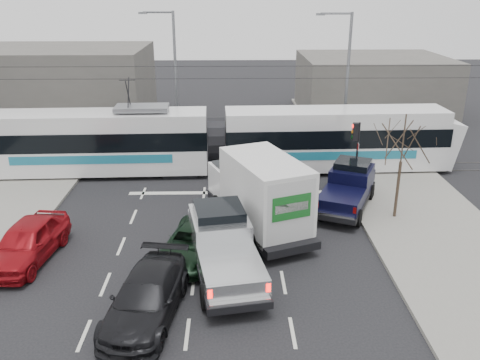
{
  "coord_description": "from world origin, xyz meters",
  "views": [
    {
      "loc": [
        -0.28,
        -19.51,
        10.42
      ],
      "look_at": [
        0.19,
        3.19,
        1.8
      ],
      "focal_mm": 38.0,
      "sensor_mm": 36.0,
      "label": 1
    }
  ],
  "objects_px": {
    "red_car": "(27,242)",
    "bare_tree": "(403,143)",
    "street_lamp_near": "(345,74)",
    "navy_pickup": "(349,187)",
    "dark_car": "(146,297)",
    "tram": "(215,140)",
    "traffic_signal": "(356,141)",
    "box_truck": "(259,193)",
    "silver_pickup": "(223,243)",
    "green_car": "(193,243)",
    "street_lamp_far": "(173,70)"
  },
  "relations": [
    {
      "from": "green_car",
      "to": "traffic_signal",
      "type": "bearing_deg",
      "value": 55.28
    },
    {
      "from": "bare_tree",
      "to": "street_lamp_far",
      "type": "bearing_deg",
      "value": 131.12
    },
    {
      "from": "silver_pickup",
      "to": "navy_pickup",
      "type": "bearing_deg",
      "value": 33.57
    },
    {
      "from": "tram",
      "to": "silver_pickup",
      "type": "relative_size",
      "value": 4.05
    },
    {
      "from": "red_car",
      "to": "silver_pickup",
      "type": "bearing_deg",
      "value": 0.66
    },
    {
      "from": "street_lamp_far",
      "to": "box_truck",
      "type": "xyz_separation_m",
      "value": [
        5.21,
        -14.38,
        -3.36
      ]
    },
    {
      "from": "red_car",
      "to": "dark_car",
      "type": "height_order",
      "value": "red_car"
    },
    {
      "from": "bare_tree",
      "to": "box_truck",
      "type": "bearing_deg",
      "value": -172.36
    },
    {
      "from": "navy_pickup",
      "to": "bare_tree",
      "type": "bearing_deg",
      "value": -12.31
    },
    {
      "from": "street_lamp_near",
      "to": "navy_pickup",
      "type": "relative_size",
      "value": 1.59
    },
    {
      "from": "navy_pickup",
      "to": "green_car",
      "type": "bearing_deg",
      "value": -122.09
    },
    {
      "from": "red_car",
      "to": "navy_pickup",
      "type": "bearing_deg",
      "value": 26.82
    },
    {
      "from": "street_lamp_far",
      "to": "bare_tree",
      "type": "bearing_deg",
      "value": -48.88
    },
    {
      "from": "box_truck",
      "to": "bare_tree",
      "type": "bearing_deg",
      "value": -13.92
    },
    {
      "from": "tram",
      "to": "navy_pickup",
      "type": "relative_size",
      "value": 4.83
    },
    {
      "from": "red_car",
      "to": "dark_car",
      "type": "relative_size",
      "value": 0.94
    },
    {
      "from": "traffic_signal",
      "to": "box_truck",
      "type": "distance_m",
      "value": 7.38
    },
    {
      "from": "street_lamp_far",
      "to": "green_car",
      "type": "xyz_separation_m",
      "value": [
        2.36,
        -17.0,
        -4.47
      ]
    },
    {
      "from": "silver_pickup",
      "to": "tram",
      "type": "bearing_deg",
      "value": 82.64
    },
    {
      "from": "dark_car",
      "to": "street_lamp_near",
      "type": "bearing_deg",
      "value": 70.04
    },
    {
      "from": "navy_pickup",
      "to": "dark_car",
      "type": "bearing_deg",
      "value": -109.99
    },
    {
      "from": "street_lamp_near",
      "to": "bare_tree",
      "type": "bearing_deg",
      "value": -88.58
    },
    {
      "from": "street_lamp_far",
      "to": "silver_pickup",
      "type": "bearing_deg",
      "value": -78.71
    },
    {
      "from": "street_lamp_near",
      "to": "tram",
      "type": "relative_size",
      "value": 0.33
    },
    {
      "from": "green_car",
      "to": "tram",
      "type": "bearing_deg",
      "value": 99.4
    },
    {
      "from": "red_car",
      "to": "bare_tree",
      "type": "bearing_deg",
      "value": 19.76
    },
    {
      "from": "box_truck",
      "to": "navy_pickup",
      "type": "height_order",
      "value": "box_truck"
    },
    {
      "from": "traffic_signal",
      "to": "street_lamp_far",
      "type": "relative_size",
      "value": 0.4
    },
    {
      "from": "tram",
      "to": "green_car",
      "type": "xyz_separation_m",
      "value": [
        -0.69,
        -10.4,
        -1.33
      ]
    },
    {
      "from": "traffic_signal",
      "to": "dark_car",
      "type": "bearing_deg",
      "value": -129.8
    },
    {
      "from": "street_lamp_near",
      "to": "green_car",
      "type": "xyz_separation_m",
      "value": [
        -9.14,
        -15.0,
        -4.47
      ]
    },
    {
      "from": "tram",
      "to": "silver_pickup",
      "type": "xyz_separation_m",
      "value": [
        0.54,
        -11.39,
        -0.81
      ]
    },
    {
      "from": "traffic_signal",
      "to": "tram",
      "type": "relative_size",
      "value": 0.13
    },
    {
      "from": "traffic_signal",
      "to": "red_car",
      "type": "height_order",
      "value": "traffic_signal"
    },
    {
      "from": "bare_tree",
      "to": "street_lamp_near",
      "type": "height_order",
      "value": "street_lamp_near"
    },
    {
      "from": "bare_tree",
      "to": "dark_car",
      "type": "height_order",
      "value": "bare_tree"
    },
    {
      "from": "navy_pickup",
      "to": "red_car",
      "type": "distance_m",
      "value": 15.02
    },
    {
      "from": "traffic_signal",
      "to": "dark_car",
      "type": "xyz_separation_m",
      "value": [
        -9.59,
        -11.51,
        -1.99
      ]
    },
    {
      "from": "street_lamp_far",
      "to": "tram",
      "type": "height_order",
      "value": "street_lamp_far"
    },
    {
      "from": "bare_tree",
      "to": "dark_car",
      "type": "bearing_deg",
      "value": -144.98
    },
    {
      "from": "street_lamp_near",
      "to": "navy_pickup",
      "type": "xyz_separation_m",
      "value": [
        -1.67,
        -10.04,
        -4.0
      ]
    },
    {
      "from": "dark_car",
      "to": "traffic_signal",
      "type": "bearing_deg",
      "value": 59.0
    },
    {
      "from": "street_lamp_far",
      "to": "green_car",
      "type": "distance_m",
      "value": 17.73
    },
    {
      "from": "bare_tree",
      "to": "tram",
      "type": "height_order",
      "value": "tram"
    },
    {
      "from": "tram",
      "to": "dark_car",
      "type": "height_order",
      "value": "tram"
    },
    {
      "from": "navy_pickup",
      "to": "green_car",
      "type": "height_order",
      "value": "navy_pickup"
    },
    {
      "from": "tram",
      "to": "dark_car",
      "type": "xyz_separation_m",
      "value": [
        -1.98,
        -14.41,
        -1.23
      ]
    },
    {
      "from": "bare_tree",
      "to": "red_car",
      "type": "bearing_deg",
      "value": -167.45
    },
    {
      "from": "navy_pickup",
      "to": "green_car",
      "type": "xyz_separation_m",
      "value": [
        -7.46,
        -4.95,
        -0.46
      ]
    },
    {
      "from": "traffic_signal",
      "to": "green_car",
      "type": "relative_size",
      "value": 0.78
    }
  ]
}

